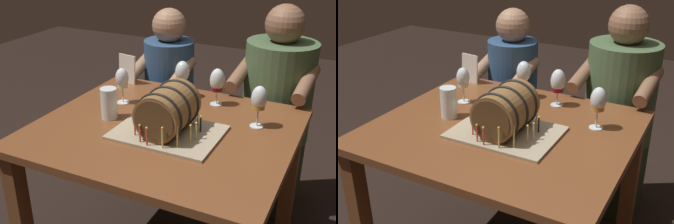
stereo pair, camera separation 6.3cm
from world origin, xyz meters
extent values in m
cube|color=brown|center=(0.00, 0.00, 0.74)|extent=(1.11, 0.97, 0.03)
cube|color=brown|center=(-0.49, -0.43, 0.36)|extent=(0.07, 0.07, 0.72)
cube|color=brown|center=(-0.49, 0.43, 0.36)|extent=(0.07, 0.07, 0.72)
cube|color=brown|center=(0.49, 0.43, 0.36)|extent=(0.07, 0.07, 0.72)
cube|color=tan|center=(0.04, -0.05, 0.76)|extent=(0.44, 0.33, 0.01)
cylinder|color=brown|center=(0.04, -0.05, 0.86)|extent=(0.20, 0.25, 0.20)
cylinder|color=#4F371E|center=(0.04, -0.18, 0.86)|extent=(0.17, 0.00, 0.17)
cylinder|color=#4F371E|center=(0.04, 0.07, 0.86)|extent=(0.17, 0.00, 0.17)
torus|color=black|center=(0.04, -0.14, 0.86)|extent=(0.21, 0.01, 0.21)
torus|color=black|center=(0.04, -0.05, 0.86)|extent=(0.21, 0.01, 0.21)
torus|color=black|center=(0.04, 0.03, 0.86)|extent=(0.21, 0.01, 0.21)
cylinder|color=#EAD666|center=(0.18, -0.07, 0.80)|extent=(0.01, 0.01, 0.07)
sphere|color=#F9C64C|center=(0.18, -0.07, 0.84)|extent=(0.01, 0.01, 0.01)
cylinder|color=black|center=(0.17, 0.00, 0.80)|extent=(0.01, 0.01, 0.06)
sphere|color=#F9C64C|center=(0.17, 0.00, 0.84)|extent=(0.01, 0.01, 0.01)
cylinder|color=silver|center=(0.13, 0.06, 0.80)|extent=(0.01, 0.01, 0.08)
sphere|color=#F9C64C|center=(0.13, 0.06, 0.85)|extent=(0.01, 0.01, 0.01)
cylinder|color=#D64C47|center=(0.07, 0.09, 0.80)|extent=(0.01, 0.01, 0.07)
sphere|color=#F9C64C|center=(0.07, 0.09, 0.84)|extent=(0.01, 0.01, 0.01)
cylinder|color=black|center=(0.01, 0.09, 0.81)|extent=(0.01, 0.01, 0.08)
sphere|color=#F9C64C|center=(0.01, 0.09, 0.85)|extent=(0.01, 0.01, 0.01)
cylinder|color=#D64C47|center=(-0.02, 0.08, 0.80)|extent=(0.01, 0.01, 0.07)
sphere|color=#F9C64C|center=(-0.02, 0.08, 0.84)|extent=(0.01, 0.01, 0.01)
cylinder|color=#D64C47|center=(-0.07, 0.04, 0.80)|extent=(0.01, 0.01, 0.06)
sphere|color=#F9C64C|center=(-0.07, 0.04, 0.83)|extent=(0.01, 0.01, 0.01)
cylinder|color=#EAD666|center=(-0.09, -0.04, 0.80)|extent=(0.01, 0.01, 0.07)
sphere|color=#F9C64C|center=(-0.09, -0.04, 0.84)|extent=(0.01, 0.01, 0.01)
cylinder|color=silver|center=(-0.09, -0.07, 0.81)|extent=(0.01, 0.01, 0.08)
sphere|color=#F9C64C|center=(-0.09, -0.07, 0.85)|extent=(0.01, 0.01, 0.01)
cylinder|color=#D64C47|center=(-0.07, -0.15, 0.80)|extent=(0.01, 0.01, 0.08)
sphere|color=#F9C64C|center=(-0.07, -0.15, 0.85)|extent=(0.01, 0.01, 0.01)
cylinder|color=#D64C47|center=(-0.02, -0.19, 0.80)|extent=(0.01, 0.01, 0.07)
sphere|color=#F9C64C|center=(-0.02, -0.19, 0.84)|extent=(0.01, 0.01, 0.01)
cylinder|color=#D64C47|center=(0.02, -0.20, 0.80)|extent=(0.01, 0.01, 0.07)
sphere|color=#F9C64C|center=(0.02, -0.20, 0.84)|extent=(0.01, 0.01, 0.01)
cylinder|color=#EAD666|center=(0.09, -0.20, 0.81)|extent=(0.01, 0.01, 0.08)
sphere|color=#F9C64C|center=(0.09, -0.20, 0.85)|extent=(0.01, 0.01, 0.01)
cylinder|color=#EAD666|center=(0.14, -0.16, 0.81)|extent=(0.01, 0.01, 0.08)
sphere|color=#F9C64C|center=(0.14, -0.16, 0.85)|extent=(0.01, 0.01, 0.01)
cylinder|color=#EAD666|center=(0.17, -0.11, 0.80)|extent=(0.01, 0.01, 0.07)
sphere|color=#F9C64C|center=(0.17, -0.11, 0.84)|extent=(0.01, 0.01, 0.01)
cylinder|color=white|center=(-0.31, 0.15, 0.76)|extent=(0.06, 0.06, 0.00)
cylinder|color=white|center=(-0.31, 0.15, 0.79)|extent=(0.01, 0.01, 0.08)
ellipsoid|color=white|center=(-0.31, 0.15, 0.88)|extent=(0.06, 0.06, 0.10)
cylinder|color=beige|center=(-0.31, 0.15, 0.86)|extent=(0.05, 0.05, 0.04)
cylinder|color=white|center=(0.12, 0.33, 0.76)|extent=(0.06, 0.06, 0.00)
cylinder|color=white|center=(0.12, 0.33, 0.79)|extent=(0.01, 0.01, 0.07)
ellipsoid|color=white|center=(0.12, 0.33, 0.88)|extent=(0.07, 0.07, 0.11)
cylinder|color=maroon|center=(0.12, 0.33, 0.85)|extent=(0.06, 0.06, 0.04)
cylinder|color=white|center=(0.36, 0.18, 0.76)|extent=(0.06, 0.06, 0.00)
cylinder|color=white|center=(0.36, 0.18, 0.80)|extent=(0.01, 0.01, 0.08)
ellipsoid|color=white|center=(0.36, 0.18, 0.89)|extent=(0.07, 0.07, 0.11)
cylinder|color=#C6842D|center=(0.36, 0.18, 0.86)|extent=(0.06, 0.06, 0.04)
cylinder|color=white|center=(-0.08, 0.35, 0.76)|extent=(0.07, 0.07, 0.00)
cylinder|color=white|center=(-0.08, 0.35, 0.80)|extent=(0.01, 0.01, 0.08)
ellipsoid|color=white|center=(-0.08, 0.35, 0.89)|extent=(0.07, 0.07, 0.11)
cylinder|color=white|center=(-0.27, -0.03, 0.83)|extent=(0.07, 0.07, 0.14)
cylinder|color=#C6842D|center=(-0.27, -0.03, 0.81)|extent=(0.07, 0.07, 0.11)
cylinder|color=white|center=(-0.27, -0.03, 0.87)|extent=(0.07, 0.07, 0.01)
cube|color=silver|center=(-0.44, 0.41, 0.83)|extent=(0.11, 0.03, 0.16)
cube|color=#1B2D46|center=(-0.33, 0.72, 0.23)|extent=(0.34, 0.32, 0.45)
cylinder|color=#2D4C75|center=(-0.33, 0.72, 0.69)|extent=(0.31, 0.31, 0.48)
sphere|color=#A87A5B|center=(-0.33, 0.72, 1.02)|extent=(0.20, 0.20, 0.20)
cylinder|color=#A87A5B|center=(-0.19, 0.59, 0.79)|extent=(0.08, 0.31, 0.14)
cylinder|color=#A87A5B|center=(-0.46, 0.58, 0.79)|extent=(0.08, 0.31, 0.14)
cube|color=#2A3A24|center=(0.33, 0.72, 0.23)|extent=(0.34, 0.32, 0.45)
cylinder|color=#47603D|center=(0.33, 0.72, 0.73)|extent=(0.40, 0.40, 0.55)
sphere|color=brown|center=(0.33, 0.72, 1.10)|extent=(0.21, 0.21, 0.21)
cylinder|color=brown|center=(0.49, 0.58, 0.84)|extent=(0.09, 0.31, 0.14)
cylinder|color=brown|center=(0.15, 0.60, 0.84)|extent=(0.09, 0.31, 0.14)
camera|label=1|loc=(0.74, -1.48, 1.57)|focal=44.94mm
camera|label=2|loc=(0.80, -1.45, 1.57)|focal=44.94mm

